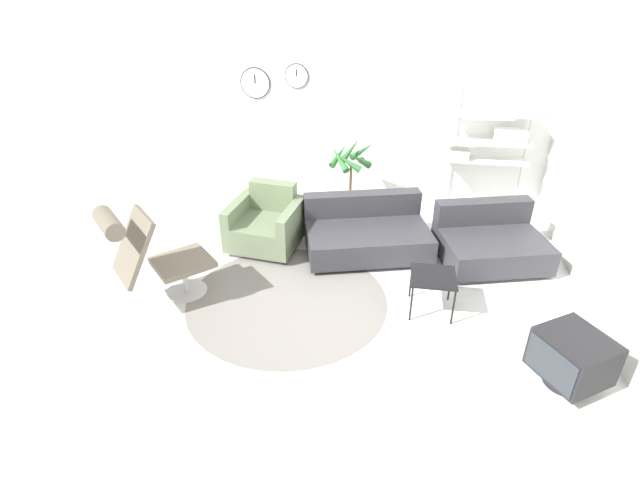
{
  "coord_description": "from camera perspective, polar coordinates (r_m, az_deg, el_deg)",
  "views": [
    {
      "loc": [
        0.74,
        -4.31,
        3.22
      ],
      "look_at": [
        0.03,
        0.36,
        0.55
      ],
      "focal_mm": 28.0,
      "sensor_mm": 36.0,
      "label": 1
    }
  ],
  "objects": [
    {
      "name": "shelf_unit",
      "position": [
        7.25,
        19.12,
        11.09
      ],
      "size": [
        1.15,
        0.28,
        1.93
      ],
      "color": "#BCBCC1",
      "rests_on": "ground_plane"
    },
    {
      "name": "potted_plant",
      "position": [
        7.02,
        3.5,
        6.64
      ],
      "size": [
        0.66,
        0.65,
        1.11
      ],
      "color": "silver",
      "rests_on": "ground_plane"
    },
    {
      "name": "armchair_red",
      "position": [
        6.34,
        -6.15,
        1.68
      ],
      "size": [
        0.94,
        0.92,
        0.76
      ],
      "rotation": [
        0.0,
        0.0,
        3.01
      ],
      "color": "silver",
      "rests_on": "ground_plane"
    },
    {
      "name": "lounge_chair",
      "position": [
        5.34,
        -19.07,
        -1.03
      ],
      "size": [
        1.09,
        1.07,
        1.14
      ],
      "rotation": [
        0.0,
        0.0,
        -0.81
      ],
      "color": "#BCBCC1",
      "rests_on": "ground_plane"
    },
    {
      "name": "couch_second",
      "position": [
        6.35,
        18.83,
        -0.33
      ],
      "size": [
        1.4,
        1.22,
        0.65
      ],
      "rotation": [
        0.0,
        0.0,
        3.41
      ],
      "color": "black",
      "rests_on": "ground_plane"
    },
    {
      "name": "couch_low",
      "position": [
        6.23,
        5.29,
        0.68
      ],
      "size": [
        1.68,
        1.3,
        0.65
      ],
      "rotation": [
        0.0,
        0.0,
        3.41
      ],
      "color": "black",
      "rests_on": "ground_plane"
    },
    {
      "name": "wall_back",
      "position": [
        7.35,
        2.58,
        15.1
      ],
      "size": [
        12.0,
        0.09,
        2.8
      ],
      "color": "silver",
      "rests_on": "ground_plane"
    },
    {
      "name": "side_table",
      "position": [
        5.21,
        12.81,
        -4.38
      ],
      "size": [
        0.45,
        0.45,
        0.42
      ],
      "color": "black",
      "rests_on": "ground_plane"
    },
    {
      "name": "round_rug",
      "position": [
        5.45,
        -3.78,
        -6.84
      ],
      "size": [
        2.16,
        2.16,
        0.01
      ],
      "color": "slate",
      "rests_on": "ground_plane"
    },
    {
      "name": "ground_plane",
      "position": [
        5.43,
        -0.94,
        -6.91
      ],
      "size": [
        12.0,
        12.0,
        0.0
      ],
      "primitive_type": "plane",
      "color": "silver"
    },
    {
      "name": "crt_television",
      "position": [
        4.83,
        26.82,
        -12.02
      ],
      "size": [
        0.72,
        0.73,
        0.49
      ],
      "rotation": [
        0.0,
        0.0,
        2.14
      ],
      "color": "black",
      "rests_on": "ground_plane"
    }
  ]
}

